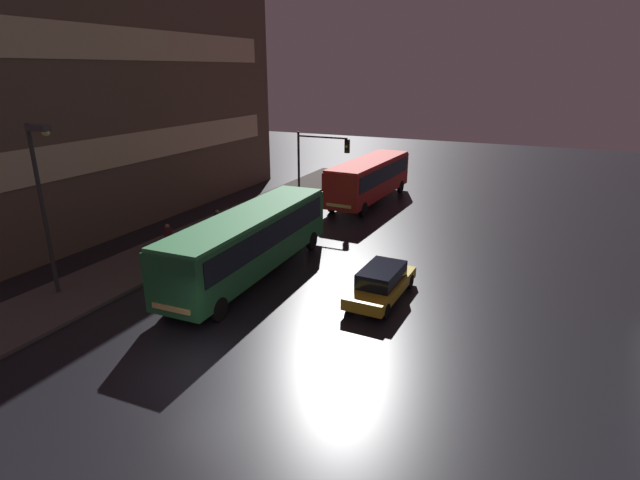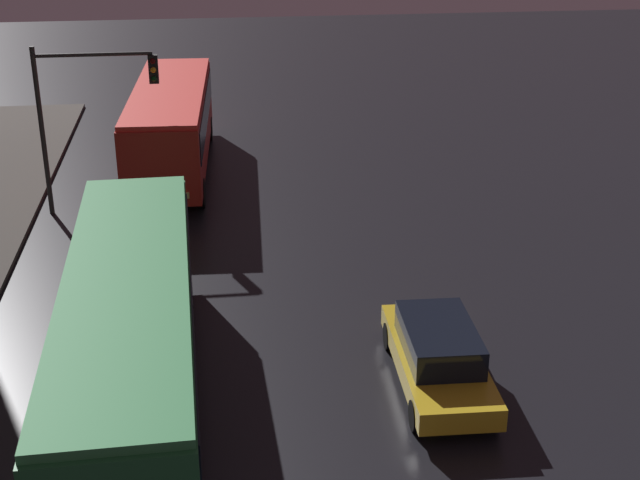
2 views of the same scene
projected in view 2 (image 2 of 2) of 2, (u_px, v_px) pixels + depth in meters
bus_near at (130, 327)px, 18.19m from camera, size 2.85×12.05×3.18m
bus_far at (171, 120)px, 32.83m from camera, size 3.12×10.86×3.19m
car_taxi at (438, 354)px, 19.55m from camera, size 1.95×4.79×1.46m
traffic_light_main at (85, 99)px, 28.21m from camera, size 3.88×0.35×5.51m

